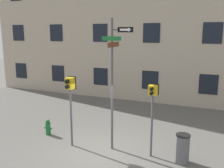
{
  "coord_description": "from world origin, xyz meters",
  "views": [
    {
      "loc": [
        3.68,
        -7.8,
        4.39
      ],
      "look_at": [
        0.26,
        0.43,
        2.54
      ],
      "focal_mm": 40.0,
      "sensor_mm": 36.0,
      "label": 1
    }
  ],
  "objects_px": {
    "street_sign_pole": "(113,76)",
    "fire_hydrant": "(48,127)",
    "pedestrian_signal_left": "(70,93)",
    "trash_bin": "(182,149)",
    "pedestrian_signal_right": "(152,102)"
  },
  "relations": [
    {
      "from": "street_sign_pole",
      "to": "fire_hydrant",
      "type": "bearing_deg",
      "value": 176.8
    },
    {
      "from": "pedestrian_signal_left",
      "to": "trash_bin",
      "type": "xyz_separation_m",
      "value": [
        4.19,
        0.31,
        -1.64
      ]
    },
    {
      "from": "pedestrian_signal_right",
      "to": "fire_hydrant",
      "type": "relative_size",
      "value": 3.82
    },
    {
      "from": "pedestrian_signal_left",
      "to": "trash_bin",
      "type": "height_order",
      "value": "pedestrian_signal_left"
    },
    {
      "from": "street_sign_pole",
      "to": "fire_hydrant",
      "type": "distance_m",
      "value": 4.03
    },
    {
      "from": "street_sign_pole",
      "to": "pedestrian_signal_left",
      "type": "relative_size",
      "value": 1.77
    },
    {
      "from": "fire_hydrant",
      "to": "trash_bin",
      "type": "distance_m",
      "value": 5.72
    },
    {
      "from": "pedestrian_signal_left",
      "to": "pedestrian_signal_right",
      "type": "xyz_separation_m",
      "value": [
        3.09,
        0.34,
        -0.12
      ]
    },
    {
      "from": "pedestrian_signal_right",
      "to": "trash_bin",
      "type": "xyz_separation_m",
      "value": [
        1.09,
        -0.03,
        -1.52
      ]
    },
    {
      "from": "pedestrian_signal_left",
      "to": "street_sign_pole",
      "type": "bearing_deg",
      "value": 12.26
    },
    {
      "from": "pedestrian_signal_right",
      "to": "fire_hydrant",
      "type": "xyz_separation_m",
      "value": [
        -4.62,
        0.19,
        -1.7
      ]
    },
    {
      "from": "street_sign_pole",
      "to": "fire_hydrant",
      "type": "relative_size",
      "value": 7.06
    },
    {
      "from": "pedestrian_signal_left",
      "to": "fire_hydrant",
      "type": "xyz_separation_m",
      "value": [
        -1.52,
        0.53,
        -1.82
      ]
    },
    {
      "from": "pedestrian_signal_left",
      "to": "pedestrian_signal_right",
      "type": "height_order",
      "value": "pedestrian_signal_left"
    },
    {
      "from": "pedestrian_signal_left",
      "to": "fire_hydrant",
      "type": "distance_m",
      "value": 2.43
    }
  ]
}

